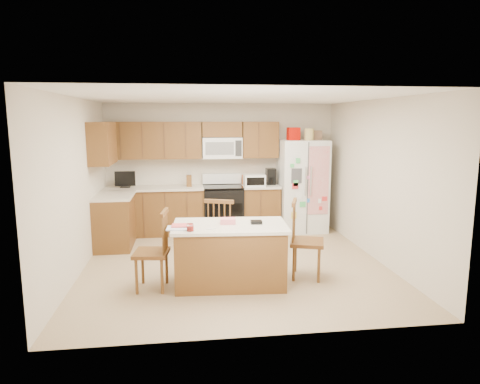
{
  "coord_description": "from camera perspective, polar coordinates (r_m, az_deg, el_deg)",
  "views": [
    {
      "loc": [
        -0.74,
        -6.24,
        2.18
      ],
      "look_at": [
        0.13,
        0.35,
        1.06
      ],
      "focal_mm": 32.0,
      "sensor_mm": 36.0,
      "label": 1
    }
  ],
  "objects": [
    {
      "name": "stove",
      "position": [
        8.39,
        -2.29,
        -2.19
      ],
      "size": [
        0.76,
        0.65,
        1.13
      ],
      "color": "black",
      "rests_on": "ground"
    },
    {
      "name": "windsor_chair_left",
      "position": [
        5.69,
        -11.46,
        -7.87
      ],
      "size": [
        0.48,
        0.5,
        1.04
      ],
      "color": "brown",
      "rests_on": "ground"
    },
    {
      "name": "ground",
      "position": [
        6.65,
        -0.73,
        -9.57
      ],
      "size": [
        4.5,
        4.5,
        0.0
      ],
      "primitive_type": "plane",
      "color": "#887256",
      "rests_on": "ground"
    },
    {
      "name": "refrigerator",
      "position": [
        8.53,
        8.29,
        0.97
      ],
      "size": [
        0.9,
        0.79,
        2.04
      ],
      "color": "white",
      "rests_on": "ground"
    },
    {
      "name": "island",
      "position": [
        5.77,
        -1.35,
        -8.25
      ],
      "size": [
        1.6,
        0.98,
        0.91
      ],
      "color": "brown",
      "rests_on": "ground"
    },
    {
      "name": "cabinetry",
      "position": [
        8.14,
        -9.12,
        0.49
      ],
      "size": [
        3.36,
        1.56,
        2.15
      ],
      "color": "brown",
      "rests_on": "ground"
    },
    {
      "name": "windsor_chair_back",
      "position": [
        6.41,
        -2.43,
        -5.66
      ],
      "size": [
        0.57,
        0.56,
        1.05
      ],
      "color": "brown",
      "rests_on": "ground"
    },
    {
      "name": "windsor_chair_right",
      "position": [
        6.05,
        8.67,
        -6.52
      ],
      "size": [
        0.57,
        0.59,
        1.09
      ],
      "color": "brown",
      "rests_on": "ground"
    },
    {
      "name": "room_shell",
      "position": [
        6.33,
        -0.75,
        2.85
      ],
      "size": [
        4.6,
        4.6,
        2.52
      ],
      "color": "beige",
      "rests_on": "ground"
    }
  ]
}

